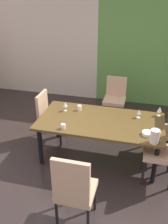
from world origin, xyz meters
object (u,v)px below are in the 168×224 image
at_px(chair_right_near, 166,148).
at_px(pitcher_center, 155,136).
at_px(dining_table, 100,124).
at_px(cup_left, 63,126).
at_px(serving_bowl_west, 148,133).
at_px(wine_glass_south, 139,112).
at_px(chair_head_far, 115,96).
at_px(chair_right_far, 165,126).
at_px(cup_front, 79,108).
at_px(wine_glass_right, 160,110).
at_px(chair_left_far, 49,114).
at_px(chair_head_near, 74,189).
at_px(wine_glass_north, 65,105).

relative_size(chair_right_near, pitcher_center, 5.21).
relative_size(dining_table, cup_left, 26.45).
height_order(chair_right_near, pitcher_center, chair_right_near).
bearing_deg(serving_bowl_west, wine_glass_south, 108.08).
xyz_separation_m(chair_right_near, pitcher_center, (-0.19, -0.11, 0.24)).
height_order(dining_table, chair_head_far, chair_head_far).
distance_m(chair_right_far, cup_front, 1.44).
distance_m(wine_glass_south, cup_left, 1.24).
relative_size(wine_glass_right, cup_front, 1.79).
height_order(chair_left_far, cup_front, chair_left_far).
height_order(chair_head_near, cup_left, chair_head_near).
xyz_separation_m(dining_table, chair_right_far, (1.01, 0.31, -0.06)).
xyz_separation_m(cup_front, pitcher_center, (1.24, -0.67, 0.05)).
relative_size(chair_head_far, pitcher_center, 4.65).
distance_m(chair_head_near, serving_bowl_west, 1.39).
xyz_separation_m(chair_head_near, wine_glass_right, (0.92, 1.79, 0.24)).
distance_m(chair_head_far, chair_left_far, 1.50).
distance_m(chair_right_far, serving_bowl_west, 0.64).
bearing_deg(cup_front, chair_right_near, -21.71).
height_order(wine_glass_north, wine_glass_south, wine_glass_north).
xyz_separation_m(wine_glass_south, pitcher_center, (0.25, -0.66, 0.00)).
distance_m(chair_right_near, chair_left_far, 2.11).
height_order(cup_left, pitcher_center, pitcher_center).
bearing_deg(chair_head_near, wine_glass_right, 62.66).
bearing_deg(chair_right_far, chair_head_near, 148.59).
height_order(dining_table, wine_glass_right, wine_glass_right).
distance_m(cup_front, cup_left, 0.64).
distance_m(chair_right_far, cup_left, 1.67).
bearing_deg(wine_glass_north, wine_glass_right, 7.70).
distance_m(chair_head_far, cup_front, 1.24).
bearing_deg(chair_head_near, pitcher_center, 48.90).
xyz_separation_m(chair_right_near, cup_left, (-1.50, -0.07, 0.18)).
bearing_deg(cup_front, pitcher_center, -28.56).
height_order(wine_glass_north, serving_bowl_west, wine_glass_north).
relative_size(chair_right_near, serving_bowl_west, 6.41).
height_order(chair_right_far, pitcher_center, chair_right_far).
bearing_deg(chair_head_far, chair_right_far, 132.04).
distance_m(chair_right_far, chair_left_far, 2.01).
relative_size(wine_glass_north, wine_glass_south, 1.09).
bearing_deg(wine_glass_south, pitcher_center, -69.20).
bearing_deg(wine_glass_north, cup_left, -74.99).
height_order(cup_front, pitcher_center, pitcher_center).
relative_size(wine_glass_north, cup_left, 2.07).
height_order(chair_head_near, pitcher_center, chair_head_near).
bearing_deg(cup_left, chair_right_near, 2.75).
bearing_deg(chair_left_far, wine_glass_north, 70.28).
xyz_separation_m(chair_right_near, chair_left_far, (-2.01, 0.62, -0.04)).
bearing_deg(cup_front, chair_head_near, -76.83).
bearing_deg(chair_right_near, dining_table, 72.90).
relative_size(chair_left_far, pitcher_center, 4.67).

